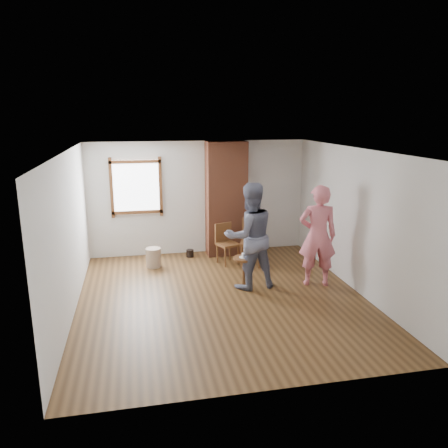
{
  "coord_description": "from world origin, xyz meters",
  "views": [
    {
      "loc": [
        -1.41,
        -7.08,
        3.19
      ],
      "look_at": [
        0.2,
        0.8,
        1.15
      ],
      "focal_mm": 35.0,
      "sensor_mm": 36.0,
      "label": 1
    }
  ],
  "objects_px": {
    "dining_chair_left": "(226,241)",
    "person_pink": "(318,236)",
    "man": "(250,236)",
    "dining_chair_right": "(252,239)",
    "stoneware_crock": "(154,258)",
    "side_table": "(244,267)"
  },
  "relations": [
    {
      "from": "dining_chair_left",
      "to": "person_pink",
      "type": "distance_m",
      "value": 2.18
    },
    {
      "from": "dining_chair_left",
      "to": "man",
      "type": "relative_size",
      "value": 0.44
    },
    {
      "from": "side_table",
      "to": "dining_chair_right",
      "type": "bearing_deg",
      "value": 68.71
    },
    {
      "from": "stoneware_crock",
      "to": "dining_chair_right",
      "type": "xyz_separation_m",
      "value": [
        2.11,
        -0.21,
        0.35
      ]
    },
    {
      "from": "dining_chair_left",
      "to": "man",
      "type": "distance_m",
      "value": 1.54
    },
    {
      "from": "man",
      "to": "dining_chair_left",
      "type": "bearing_deg",
      "value": -93.69
    },
    {
      "from": "side_table",
      "to": "person_pink",
      "type": "distance_m",
      "value": 1.51
    },
    {
      "from": "stoneware_crock",
      "to": "side_table",
      "type": "xyz_separation_m",
      "value": [
        1.61,
        -1.51,
        0.2
      ]
    },
    {
      "from": "man",
      "to": "person_pink",
      "type": "distance_m",
      "value": 1.29
    },
    {
      "from": "stoneware_crock",
      "to": "side_table",
      "type": "relative_size",
      "value": 0.69
    },
    {
      "from": "stoneware_crock",
      "to": "man",
      "type": "bearing_deg",
      "value": -40.98
    },
    {
      "from": "dining_chair_left",
      "to": "side_table",
      "type": "xyz_separation_m",
      "value": [
        0.03,
        -1.47,
        -0.09
      ]
    },
    {
      "from": "stoneware_crock",
      "to": "man",
      "type": "relative_size",
      "value": 0.21
    },
    {
      "from": "man",
      "to": "side_table",
      "type": "bearing_deg",
      "value": 1.93
    },
    {
      "from": "dining_chair_right",
      "to": "man",
      "type": "bearing_deg",
      "value": -86.25
    },
    {
      "from": "man",
      "to": "dining_chair_right",
      "type": "bearing_deg",
      "value": -116.61
    },
    {
      "from": "dining_chair_left",
      "to": "person_pink",
      "type": "relative_size",
      "value": 0.45
    },
    {
      "from": "dining_chair_left",
      "to": "dining_chair_right",
      "type": "bearing_deg",
      "value": -38.49
    },
    {
      "from": "side_table",
      "to": "man",
      "type": "distance_m",
      "value": 0.6
    },
    {
      "from": "stoneware_crock",
      "to": "person_pink",
      "type": "relative_size",
      "value": 0.21
    },
    {
      "from": "side_table",
      "to": "person_pink",
      "type": "xyz_separation_m",
      "value": [
        1.39,
        -0.1,
        0.56
      ]
    },
    {
      "from": "side_table",
      "to": "person_pink",
      "type": "height_order",
      "value": "person_pink"
    }
  ]
}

